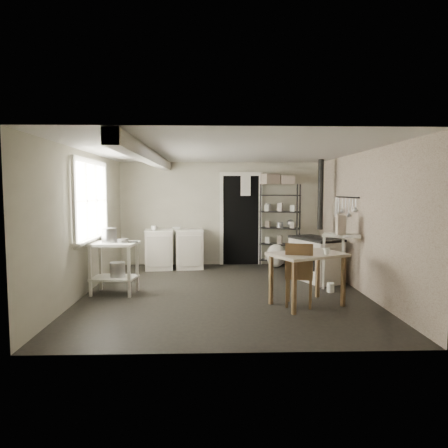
{
  "coord_description": "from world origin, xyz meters",
  "views": [
    {
      "loc": [
        -0.21,
        -6.47,
        1.66
      ],
      "look_at": [
        0.0,
        0.3,
        1.1
      ],
      "focal_mm": 32.0,
      "sensor_mm": 36.0,
      "label": 1
    }
  ],
  "objects_px": {
    "base_cabinets": "(174,247)",
    "stove": "(316,257)",
    "shelf_rack": "(280,223)",
    "prep_table": "(114,269)",
    "work_table": "(307,279)",
    "flour_sack": "(276,256)",
    "stockpot": "(109,236)",
    "chair": "(299,272)"
  },
  "relations": [
    {
      "from": "prep_table",
      "to": "base_cabinets",
      "type": "relative_size",
      "value": 0.65
    },
    {
      "from": "stockpot",
      "to": "work_table",
      "type": "relative_size",
      "value": 0.25
    },
    {
      "from": "stockpot",
      "to": "flour_sack",
      "type": "bearing_deg",
      "value": 35.53
    },
    {
      "from": "stockpot",
      "to": "stove",
      "type": "relative_size",
      "value": 0.25
    },
    {
      "from": "shelf_rack",
      "to": "work_table",
      "type": "relative_size",
      "value": 1.8
    },
    {
      "from": "base_cabinets",
      "to": "chair",
      "type": "relative_size",
      "value": 1.38
    },
    {
      "from": "shelf_rack",
      "to": "work_table",
      "type": "height_order",
      "value": "shelf_rack"
    },
    {
      "from": "stove",
      "to": "shelf_rack",
      "type": "bearing_deg",
      "value": 82.8
    },
    {
      "from": "prep_table",
      "to": "flour_sack",
      "type": "bearing_deg",
      "value": 36.15
    },
    {
      "from": "stove",
      "to": "work_table",
      "type": "distance_m",
      "value": 1.7
    },
    {
      "from": "prep_table",
      "to": "work_table",
      "type": "xyz_separation_m",
      "value": [
        2.96,
        -0.75,
        -0.02
      ]
    },
    {
      "from": "stove",
      "to": "flour_sack",
      "type": "distance_m",
      "value": 1.43
    },
    {
      "from": "prep_table",
      "to": "shelf_rack",
      "type": "distance_m",
      "value": 3.94
    },
    {
      "from": "stockpot",
      "to": "shelf_rack",
      "type": "relative_size",
      "value": 0.14
    },
    {
      "from": "chair",
      "to": "shelf_rack",
      "type": "bearing_deg",
      "value": 100.68
    },
    {
      "from": "stockpot",
      "to": "chair",
      "type": "xyz_separation_m",
      "value": [
        2.91,
        -0.75,
        -0.45
      ]
    },
    {
      "from": "stockpot",
      "to": "work_table",
      "type": "bearing_deg",
      "value": -13.86
    },
    {
      "from": "base_cabinets",
      "to": "prep_table",
      "type": "bearing_deg",
      "value": -116.79
    },
    {
      "from": "base_cabinets",
      "to": "flour_sack",
      "type": "xyz_separation_m",
      "value": [
        2.21,
        0.1,
        -0.22
      ]
    },
    {
      "from": "stockpot",
      "to": "chair",
      "type": "height_order",
      "value": "stockpot"
    },
    {
      "from": "shelf_rack",
      "to": "work_table",
      "type": "bearing_deg",
      "value": -68.78
    },
    {
      "from": "stockpot",
      "to": "flour_sack",
      "type": "height_order",
      "value": "stockpot"
    },
    {
      "from": "shelf_rack",
      "to": "work_table",
      "type": "xyz_separation_m",
      "value": [
        -0.14,
        -3.11,
        -0.57
      ]
    },
    {
      "from": "chair",
      "to": "work_table",
      "type": "bearing_deg",
      "value": 16.59
    },
    {
      "from": "stove",
      "to": "chair",
      "type": "bearing_deg",
      "value": -134.81
    },
    {
      "from": "stove",
      "to": "work_table",
      "type": "xyz_separation_m",
      "value": [
        -0.55,
        -1.61,
        -0.06
      ]
    },
    {
      "from": "base_cabinets",
      "to": "stove",
      "type": "bearing_deg",
      "value": -30.4
    },
    {
      "from": "base_cabinets",
      "to": "shelf_rack",
      "type": "height_order",
      "value": "shelf_rack"
    },
    {
      "from": "prep_table",
      "to": "stockpot",
      "type": "xyz_separation_m",
      "value": [
        -0.07,
        0.0,
        0.54
      ]
    },
    {
      "from": "work_table",
      "to": "flour_sack",
      "type": "relative_size",
      "value": 1.99
    },
    {
      "from": "prep_table",
      "to": "chair",
      "type": "relative_size",
      "value": 0.9
    },
    {
      "from": "shelf_rack",
      "to": "stove",
      "type": "bearing_deg",
      "value": -50.92
    },
    {
      "from": "stove",
      "to": "flour_sack",
      "type": "xyz_separation_m",
      "value": [
        -0.52,
        1.31,
        -0.2
      ]
    },
    {
      "from": "base_cabinets",
      "to": "flour_sack",
      "type": "bearing_deg",
      "value": -3.87
    },
    {
      "from": "shelf_rack",
      "to": "chair",
      "type": "xyz_separation_m",
      "value": [
        -0.25,
        -3.11,
        -0.46
      ]
    },
    {
      "from": "stove",
      "to": "flour_sack",
      "type": "relative_size",
      "value": 2.02
    },
    {
      "from": "prep_table",
      "to": "base_cabinets",
      "type": "height_order",
      "value": "base_cabinets"
    },
    {
      "from": "stove",
      "to": "chair",
      "type": "relative_size",
      "value": 1.1
    },
    {
      "from": "stove",
      "to": "chair",
      "type": "distance_m",
      "value": 1.74
    },
    {
      "from": "stockpot",
      "to": "base_cabinets",
      "type": "xyz_separation_m",
      "value": [
        0.84,
        2.08,
        -0.48
      ]
    },
    {
      "from": "base_cabinets",
      "to": "shelf_rack",
      "type": "bearing_deg",
      "value": 0.59
    },
    {
      "from": "stockpot",
      "to": "base_cabinets",
      "type": "distance_m",
      "value": 2.29
    }
  ]
}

